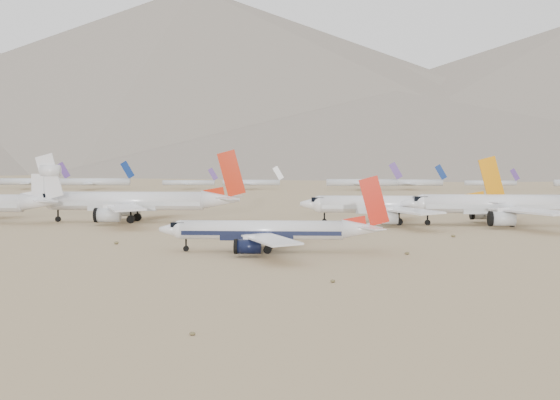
# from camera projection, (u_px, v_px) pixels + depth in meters

# --- Properties ---
(ground) EXTENTS (7000.00, 7000.00, 0.00)m
(ground) POSITION_uv_depth(u_px,v_px,m) (266.00, 255.00, 121.21)
(ground) COLOR #917854
(ground) RESTS_ON ground
(main_airliner) EXTENTS (38.86, 37.96, 13.72)m
(main_airliner) POSITION_uv_depth(u_px,v_px,m) (271.00, 231.00, 124.97)
(main_airliner) COLOR white
(main_airliner) RESTS_ON ground
(row2_navy_widebody) EXTENTS (53.25, 52.07, 18.95)m
(row2_navy_widebody) POSITION_uv_depth(u_px,v_px,m) (511.00, 205.00, 177.74)
(row2_navy_widebody) COLOR white
(row2_navy_widebody) RESTS_ON ground
(row2_gold_tail) EXTENTS (49.88, 48.78, 17.76)m
(row2_gold_tail) POSITION_uv_depth(u_px,v_px,m) (400.00, 205.00, 181.88)
(row2_gold_tail) COLOR white
(row2_gold_tail) RESTS_ON ground
(row2_orange_tail) EXTENTS (54.77, 53.58, 19.54)m
(row2_orange_tail) POSITION_uv_depth(u_px,v_px,m) (137.00, 202.00, 188.24)
(row2_orange_tail) COLOR white
(row2_orange_tail) RESTS_ON ground
(distant_storage_row) EXTENTS (627.26, 58.15, 15.39)m
(distant_storage_row) POSITION_uv_depth(u_px,v_px,m) (359.00, 182.00, 420.32)
(distant_storage_row) COLOR silver
(distant_storage_row) RESTS_ON ground
(mountain_range) EXTENTS (7354.00, 3024.00, 470.00)m
(mountain_range) POSITION_uv_depth(u_px,v_px,m) (338.00, 93.00, 1751.79)
(mountain_range) COLOR slate
(mountain_range) RESTS_ON ground
(desert_scrub) EXTENTS (261.14, 121.67, 0.63)m
(desert_scrub) POSITION_uv_depth(u_px,v_px,m) (269.00, 282.00, 91.95)
(desert_scrub) COLOR brown
(desert_scrub) RESTS_ON ground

